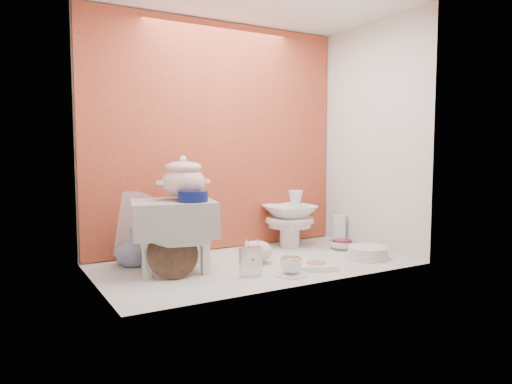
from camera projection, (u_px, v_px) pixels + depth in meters
ground at (255, 264)px, 2.77m from camera, size 1.80×1.80×0.00m
niche_shell at (240, 106)px, 2.84m from camera, size 1.86×1.03×1.53m
step_stool at (173, 236)px, 2.61m from camera, size 0.52×0.47×0.39m
soup_tureen at (183, 177)px, 2.64m from camera, size 0.37×0.37×0.25m
cobalt_bowl at (193, 196)px, 2.54m from camera, size 0.18×0.18×0.06m
floral_platter at (133, 226)px, 2.84m from camera, size 0.40×0.22×0.42m
blue_white_vase at (133, 247)px, 2.72m from camera, size 0.22×0.22×0.22m
lacquer_tray at (173, 254)px, 2.46m from camera, size 0.28×0.14×0.25m
mantel_clock at (251, 260)px, 2.50m from camera, size 0.12×0.06×0.17m
plush_pig at (257, 251)px, 2.77m from camera, size 0.29×0.24×0.15m
teacup_saucer at (291, 274)px, 2.51m from camera, size 0.22×0.22×0.01m
gold_rim_teacup at (291, 265)px, 2.51m from camera, size 0.14×0.14×0.09m
lattice_dish at (316, 265)px, 2.67m from camera, size 0.27×0.27×0.03m
dinner_plate_stack at (367, 253)px, 2.90m from camera, size 0.32×0.32×0.07m
crystal_bowl at (342, 245)px, 3.18m from camera, size 0.19×0.19×0.06m
clear_glass_vase at (339, 229)px, 3.39m from camera, size 0.11×0.11×0.20m
porcelain_tower at (290, 218)px, 3.26m from camera, size 0.41×0.41×0.39m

